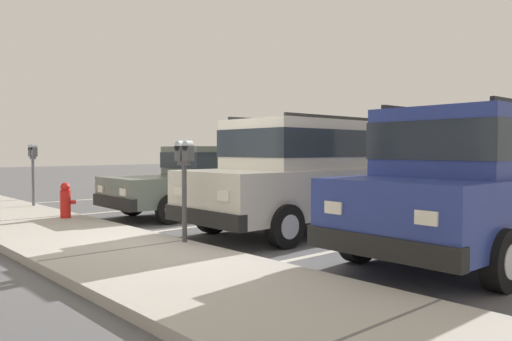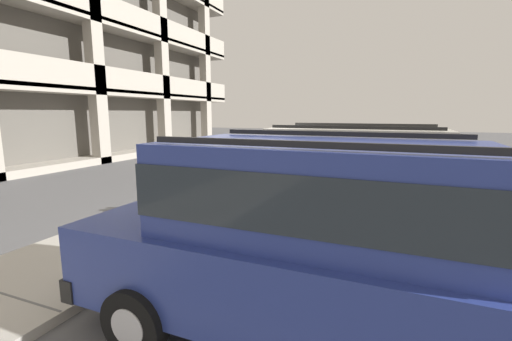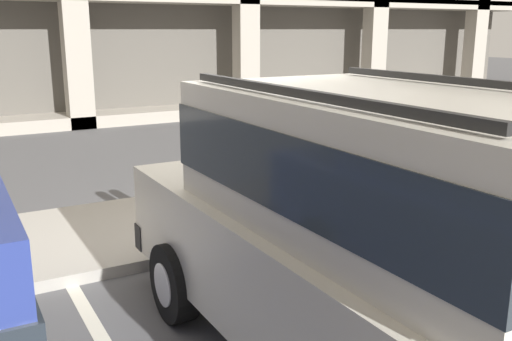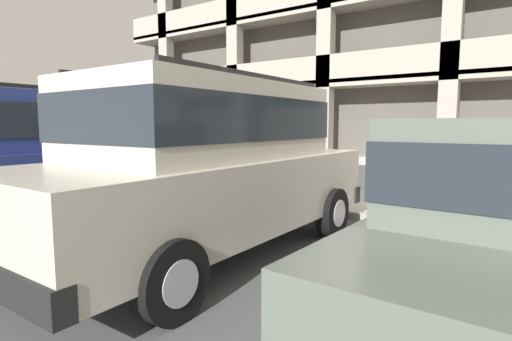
{
  "view_description": "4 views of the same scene",
  "coord_description": "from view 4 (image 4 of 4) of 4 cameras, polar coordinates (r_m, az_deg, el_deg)",
  "views": [
    {
      "loc": [
        -6.18,
        4.37,
        1.45
      ],
      "look_at": [
        -0.3,
        -0.88,
        1.13
      ],
      "focal_mm": 35.0,
      "sensor_mm": 36.0,
      "label": 1
    },
    {
      "loc": [
        -6.32,
        -3.01,
        2.24
      ],
      "look_at": [
        -0.32,
        -0.54,
        1.14
      ],
      "focal_mm": 24.0,
      "sensor_mm": 36.0,
      "label": 2
    },
    {
      "loc": [
        -2.52,
        -4.94,
        2.35
      ],
      "look_at": [
        -0.07,
        -0.58,
        1.11
      ],
      "focal_mm": 40.0,
      "sensor_mm": 36.0,
      "label": 3
    },
    {
      "loc": [
        2.99,
        -5.78,
        1.5
      ],
      "look_at": [
        -0.45,
        -0.86,
        0.82
      ],
      "focal_mm": 28.0,
      "sensor_mm": 36.0,
      "label": 4
    }
  ],
  "objects": [
    {
      "name": "ground_plane",
      "position": [
        6.7,
        7.41,
        -6.98
      ],
      "size": [
        80.0,
        80.0,
        0.1
      ],
      "color": "#565659"
    },
    {
      "name": "sidewalk",
      "position": [
        7.82,
        11.85,
        -4.27
      ],
      "size": [
        40.0,
        2.2,
        0.12
      ],
      "color": "#ADA89E",
      "rests_on": "ground_plane"
    },
    {
      "name": "parking_stall_lines",
      "position": [
        4.83,
        16.96,
        -11.88
      ],
      "size": [
        13.04,
        4.8,
        0.01
      ],
      "color": "silver",
      "rests_on": "ground_plane"
    },
    {
      "name": "silver_suv",
      "position": [
        4.65,
        -6.84,
        1.33
      ],
      "size": [
        2.03,
        4.79,
        2.03
      ],
      "rotation": [
        0.0,
        0.0,
        -0.0
      ],
      "color": "beige",
      "rests_on": "ground_plane"
    },
    {
      "name": "red_sedan",
      "position": [
        7.08,
        -26.16,
        2.47
      ],
      "size": [
        2.06,
        4.8,
        2.03
      ],
      "rotation": [
        0.0,
        0.0,
        -0.01
      ],
      "color": "navy",
      "rests_on": "ground_plane"
    },
    {
      "name": "parking_meter_near",
      "position": [
        6.88,
        8.03,
        4.04
      ],
      "size": [
        0.35,
        0.12,
        1.47
      ],
      "color": "#47474C",
      "rests_on": "sidewalk"
    }
  ]
}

